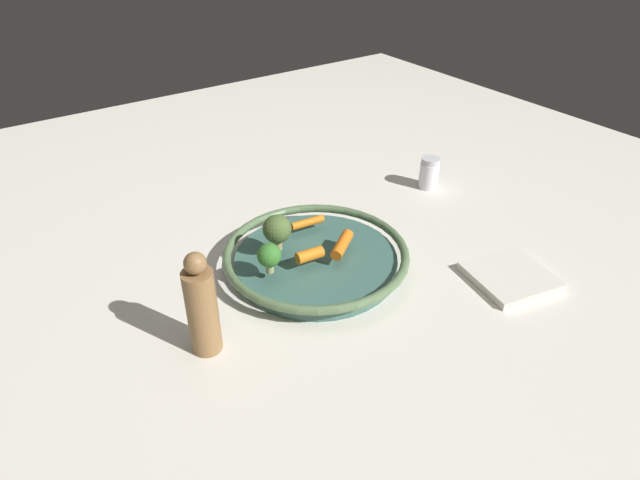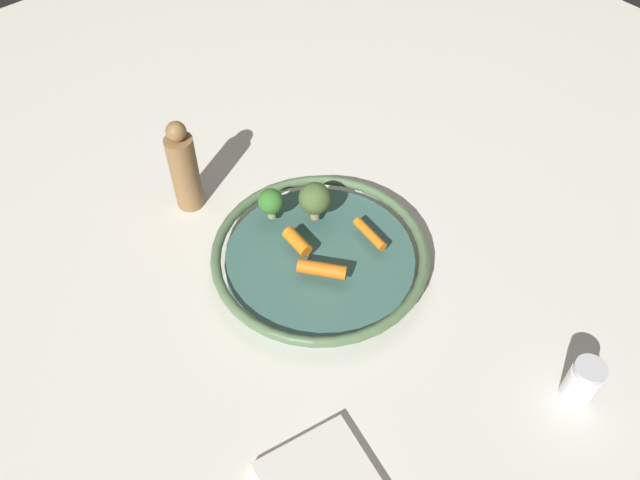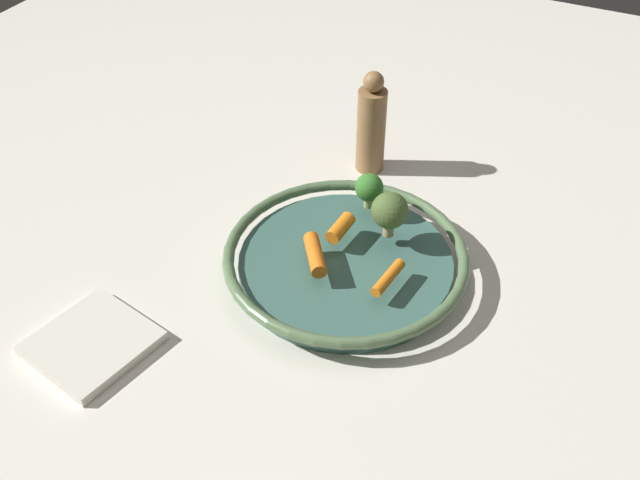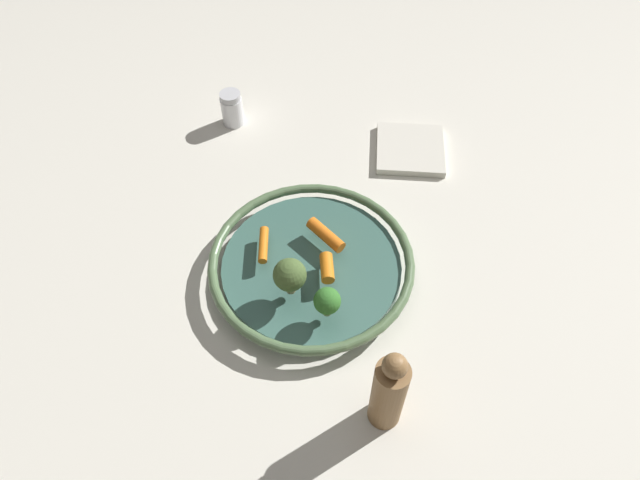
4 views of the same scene
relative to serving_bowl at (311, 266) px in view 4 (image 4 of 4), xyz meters
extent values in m
plane|color=silver|center=(0.00, 0.00, -0.02)|extent=(2.05, 2.05, 0.00)
cylinder|color=#3D665B|center=(0.00, 0.00, -0.01)|extent=(0.28, 0.28, 0.03)
torus|color=#54704A|center=(0.00, 0.00, 0.01)|extent=(0.32, 0.32, 0.02)
cylinder|color=orange|center=(0.07, -0.03, 0.03)|extent=(0.02, 0.06, 0.01)
cylinder|color=orange|center=(-0.03, -0.04, 0.03)|extent=(0.06, 0.07, 0.02)
cylinder|color=orange|center=(-0.02, 0.03, 0.03)|extent=(0.02, 0.05, 0.02)
cylinder|color=#98A866|center=(-0.01, 0.10, 0.03)|extent=(0.01, 0.01, 0.02)
sphere|color=#34742A|center=(-0.01, 0.10, 0.05)|extent=(0.04, 0.04, 0.04)
cylinder|color=tan|center=(0.04, 0.05, 0.03)|extent=(0.01, 0.01, 0.02)
sphere|color=#496230|center=(0.04, 0.05, 0.06)|extent=(0.05, 0.05, 0.05)
cylinder|color=white|center=(0.11, -0.38, 0.01)|extent=(0.04, 0.04, 0.06)
cylinder|color=silver|center=(0.11, -0.38, 0.04)|extent=(0.04, 0.04, 0.01)
cylinder|color=olive|center=(-0.07, 0.24, 0.05)|extent=(0.04, 0.04, 0.14)
sphere|color=olive|center=(-0.07, 0.24, 0.13)|extent=(0.03, 0.03, 0.03)
cube|color=silver|center=(-0.22, -0.25, -0.01)|extent=(0.15, 0.15, 0.01)
camera|label=1|loc=(-0.64, 0.45, 0.55)|focal=31.08mm
camera|label=2|loc=(-0.40, -0.45, 0.75)|focal=36.65mm
camera|label=3|loc=(0.29, -0.66, 0.65)|focal=41.46mm
camera|label=4|loc=(0.05, 0.52, 0.75)|focal=32.58mm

